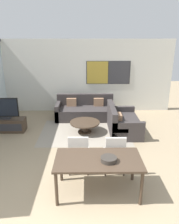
# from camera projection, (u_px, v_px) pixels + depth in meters

# --- Properties ---
(wall_back) EXTENTS (7.05, 0.09, 2.80)m
(wall_back) POSITION_uv_depth(u_px,v_px,m) (83.00, 76.00, 8.52)
(wall_back) COLOR silver
(wall_back) RESTS_ON ground_plane
(area_rug) EXTENTS (2.77, 2.02, 0.01)m
(area_rug) POSITION_uv_depth(u_px,v_px,m) (85.00, 132.00, 6.92)
(area_rug) COLOR gray
(area_rug) RESTS_ON ground_plane
(tv_console) EXTENTS (1.21, 0.46, 0.42)m
(tv_console) POSITION_uv_depth(u_px,v_px,m) (6.00, 125.00, 6.95)
(tv_console) COLOR #423326
(tv_console) RESTS_ON ground_plane
(television) EXTENTS (0.90, 0.20, 0.67)m
(television) POSITION_uv_depth(u_px,v_px,m) (4.00, 109.00, 6.77)
(television) COLOR #2D2D33
(television) RESTS_ON tv_console
(sofa_main) EXTENTS (2.11, 0.93, 0.84)m
(sofa_main) POSITION_uv_depth(u_px,v_px,m) (85.00, 111.00, 8.07)
(sofa_main) COLOR #383333
(sofa_main) RESTS_ON ground_plane
(sofa_side) EXTENTS (0.93, 1.59, 0.84)m
(sofa_side) POSITION_uv_depth(u_px,v_px,m) (121.00, 123.00, 6.90)
(sofa_side) COLOR #383333
(sofa_side) RESTS_ON ground_plane
(coffee_table) EXTENTS (0.93, 0.93, 0.35)m
(coffee_table) POSITION_uv_depth(u_px,v_px,m) (85.00, 124.00, 6.83)
(coffee_table) COLOR #423326
(coffee_table) RESTS_ON ground_plane
(dining_table) EXTENTS (1.61, 0.85, 0.73)m
(dining_table) POSITION_uv_depth(u_px,v_px,m) (98.00, 162.00, 4.07)
(dining_table) COLOR #423326
(dining_table) RESTS_ON ground_plane
(dining_chair_left) EXTENTS (0.46, 0.46, 0.92)m
(dining_chair_left) POSITION_uv_depth(u_px,v_px,m) (79.00, 152.00, 4.72)
(dining_chair_left) COLOR beige
(dining_chair_left) RESTS_ON ground_plane
(dining_chair_centre) EXTENTS (0.46, 0.46, 0.92)m
(dining_chair_centre) POSITION_uv_depth(u_px,v_px,m) (115.00, 152.00, 4.70)
(dining_chair_centre) COLOR beige
(dining_chair_centre) RESTS_ON ground_plane
(fruit_bowl) EXTENTS (0.30, 0.30, 0.08)m
(fruit_bowl) POSITION_uv_depth(u_px,v_px,m) (109.00, 159.00, 3.95)
(fruit_bowl) COLOR #332D28
(fruit_bowl) RESTS_ON dining_table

